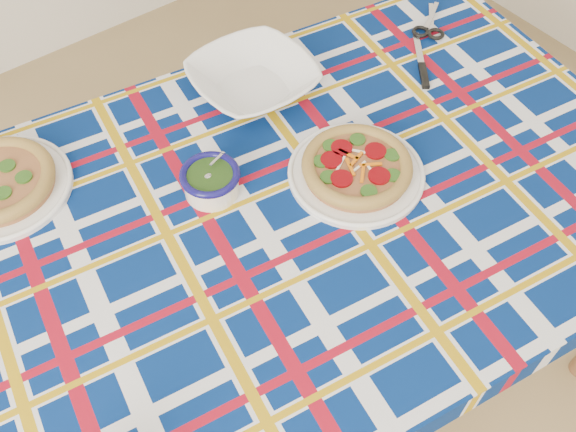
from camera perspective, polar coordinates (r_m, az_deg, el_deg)
dining_table at (r=1.24m, az=0.44°, el=-0.94°), size 1.54×1.10×0.67m
tablecloth at (r=1.23m, az=0.45°, el=-0.34°), size 1.57×1.13×0.09m
main_focaccia_plate at (r=1.22m, az=6.15°, el=4.39°), size 0.28×0.28×0.05m
pesto_bowl at (r=1.19m, az=-6.90°, el=3.22°), size 0.12×0.12×0.07m
serving_bowl at (r=1.38m, az=-3.14°, el=12.00°), size 0.26×0.26×0.06m
table_knife at (r=1.53m, az=11.55°, el=14.28°), size 0.14×0.17×0.01m
kitchen_scissors at (r=1.63m, az=12.63°, el=16.96°), size 0.18×0.17×0.01m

